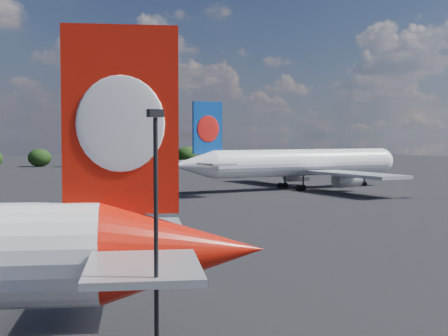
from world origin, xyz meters
TOP-DOWN VIEW (x-y plane):
  - china_southern_airliner at (65.86, 67.26)m, footprint 50.79×48.29m
  - apron_lamp_post at (0.38, -9.04)m, footprint 0.55×0.30m

SIDE VIEW (x-z plane):
  - china_southern_airliner at x=65.86m, z-range -3.24..13.34m
  - apron_lamp_post at x=0.38m, z-range 0.65..12.09m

